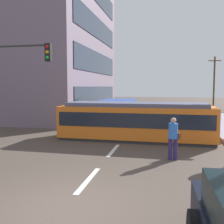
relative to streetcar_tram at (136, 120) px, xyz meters
name	(u,v)px	position (x,y,z in m)	size (l,w,h in m)	color
ground_plane	(126,135)	(-0.71, 1.21, -1.04)	(120.00, 120.00, 0.00)	#4C4038
lane_stripe_1	(88,180)	(-0.71, -6.79, -1.03)	(0.16, 2.40, 0.01)	silver
lane_stripe_2	(113,150)	(-0.71, -2.79, -1.03)	(0.16, 2.40, 0.01)	silver
lane_stripe_3	(136,124)	(-0.71, 6.00, -1.03)	(0.16, 2.40, 0.01)	silver
lane_stripe_4	(143,116)	(-0.71, 12.00, -1.03)	(0.16, 2.40, 0.01)	silver
corner_building	(11,2)	(-13.81, 10.74, 10.16)	(17.89, 16.21, 22.40)	slate
streetcar_tram	(136,120)	(0.00, 0.00, 0.00)	(8.28, 2.79, 2.01)	orange
city_bus	(118,110)	(-2.18, 6.41, 0.01)	(2.69, 5.12, 1.84)	#2C4793
pedestrian_crossing	(173,136)	(1.88, -3.89, -0.10)	(0.49, 0.36, 1.67)	#2C2156
traffic_light_mast	(16,73)	(-5.68, -2.35, 2.52)	(3.19, 0.33, 5.04)	#333333
utility_pole_distant	(214,80)	(8.42, 28.59, 2.79)	(1.80, 0.24, 7.30)	#503E1F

